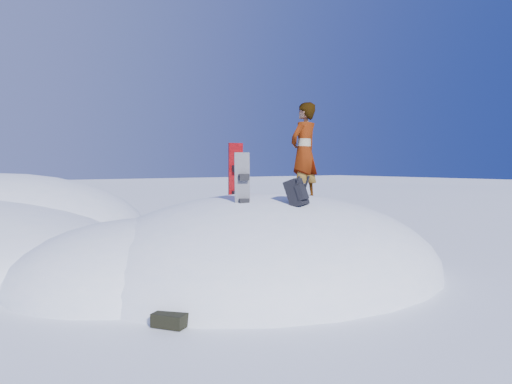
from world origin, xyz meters
TOP-DOWN VIEW (x-y plane):
  - ground at (0.00, 0.00)m, footprint 120.00×120.00m
  - snow_mound at (-0.17, 0.24)m, footprint 8.00×6.00m
  - rock_outcrop at (3.72, 3.01)m, footprint 4.68×4.41m
  - snowboard_red at (-0.30, 0.53)m, footprint 0.30×0.15m
  - snowboard_dark at (-0.89, -0.61)m, footprint 0.27×0.21m
  - backpack at (-0.18, -1.16)m, footprint 0.45×0.50m
  - gear_pile at (-2.59, -1.70)m, footprint 0.82×0.69m
  - person at (1.28, 0.40)m, footprint 0.83×0.64m

SIDE VIEW (x-z plane):
  - ground at x=0.00m, z-range 0.00..0.00m
  - snow_mound at x=-0.17m, z-range -1.50..1.50m
  - rock_outcrop at x=3.72m, z-range -0.82..0.85m
  - gear_pile at x=-2.59m, z-range 0.00..0.21m
  - backpack at x=-0.18m, z-range 1.30..1.84m
  - snowboard_dark at x=-0.89m, z-range 0.90..2.25m
  - snowboard_red at x=-0.30m, z-range 0.84..2.46m
  - person at x=1.28m, z-range 1.30..3.30m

